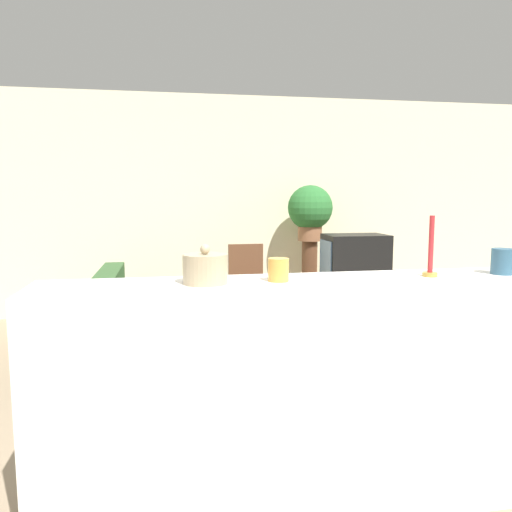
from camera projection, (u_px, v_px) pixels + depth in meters
ground_plane at (270, 435)px, 3.08m from camera, size 14.00×14.00×0.00m
wall_back at (214, 205)px, 6.27m from camera, size 9.00×0.06×2.70m
couch at (143, 327)px, 4.58m from camera, size 0.92×1.89×0.75m
tv_stand at (354, 306)px, 5.45m from camera, size 0.95×0.58×0.53m
television at (355, 259)px, 5.39m from camera, size 0.67×0.45×0.52m
wooden_chair at (247, 282)px, 5.56m from camera, size 0.44×0.44×0.92m
plant_stand at (309, 278)px, 6.14m from camera, size 0.19×0.19×0.92m
potted_plant at (310, 210)px, 6.04m from camera, size 0.54×0.54×0.67m
foreground_counter at (301, 395)px, 2.33m from camera, size 2.39×0.44×1.09m
decorative_bowl at (205, 269)px, 2.18m from camera, size 0.20×0.20×0.17m
candle_jar at (278, 270)px, 2.24m from camera, size 0.09×0.09×0.10m
candlestick at (431, 256)px, 2.37m from camera, size 0.07×0.07×0.29m
coffee_tin at (502, 261)px, 2.44m from camera, size 0.10×0.10×0.13m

